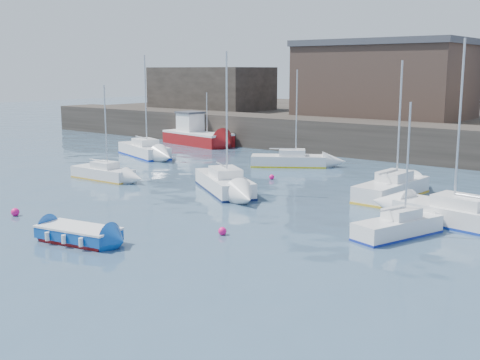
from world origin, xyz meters
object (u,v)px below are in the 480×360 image
Objects in this scene: sailboat_a at (103,173)px; buoy_mid at (222,235)px; blue_dinghy at (78,234)px; sailboat_b at (224,183)px; sailboat_f at (392,188)px; sailboat_h at (289,160)px; buoy_near at (15,216)px; sailboat_e at (144,150)px; sailboat_d at (466,216)px; fishing_boat at (196,134)px; buoy_far at (272,179)px; sailboat_c at (398,226)px.

buoy_mid is at bearing -20.55° from sailboat_a.
sailboat_b is at bearing 99.65° from blue_dinghy.
sailboat_a is 19.53m from sailboat_f.
buoy_near is at bearing -95.58° from sailboat_h.
sailboat_e is at bearing 144.66° from buoy_mid.
blue_dinghy is at bearing -133.63° from sailboat_d.
sailboat_a is at bearing -66.12° from fishing_boat.
sailboat_a is 16.73× the size of buoy_mid.
sailboat_h is 21.07× the size of buoy_far.
sailboat_e is (-6.15, 9.60, 0.11)m from sailboat_a.
buoy_near reaches higher than buoy_far.
blue_dinghy is 35.55m from fishing_boat.
sailboat_c is at bearing -33.16° from fishing_boat.
buoy_far is (-14.84, 4.79, -0.54)m from sailboat_d.
blue_dinghy is 26.92m from sailboat_e.
sailboat_b is at bearing -77.88° from sailboat_h.
fishing_boat is at bearing 114.72° from buoy_near.
sailboat_d is 20.66× the size of buoy_near.
fishing_boat is 24.38m from sailboat_b.
sailboat_c is 15.71× the size of buoy_mid.
sailboat_b is 0.98× the size of sailboat_e.
sailboat_a is (-11.47, 10.74, 0.05)m from blue_dinghy.
blue_dinghy reaches higher than buoy_near.
sailboat_a is 1.07× the size of sailboat_c.
sailboat_f is 18.52× the size of buoy_near.
sailboat_h is 5.96m from buoy_far.
blue_dinghy is at bearing -43.11° from sailboat_a.
sailboat_f is 12.85m from buoy_mid.
buoy_mid is at bearing -65.02° from sailboat_h.
sailboat_b is at bearing -88.98° from buoy_far.
sailboat_f is (18.35, 6.68, 0.11)m from sailboat_a.
sailboat_d reaches higher than sailboat_b.
sailboat_e is 22.49× the size of buoy_mid.
blue_dinghy is 0.46× the size of sailboat_e.
sailboat_c is 17.09× the size of buoy_far.
sailboat_d is at bearing 1.97° from sailboat_b.
sailboat_d is at bearing -26.75° from fishing_boat.
blue_dinghy is 18.13m from buoy_far.
sailboat_b is 5.32m from buoy_far.
sailboat_e is at bearing 122.65° from sailboat_a.
buoy_near is (-13.55, -16.39, -0.57)m from sailboat_f.
buoy_near is at bearing -129.58° from sailboat_f.
sailboat_d reaches higher than buoy_near.
fishing_boat is 1.04× the size of sailboat_f.
sailboat_d is 25.14× the size of buoy_far.
sailboat_h is at bearing 112.01° from buoy_far.
sailboat_e is 24.47× the size of buoy_far.
sailboat_a is at bearing -118.75° from sailboat_h.
sailboat_a is at bearing -168.14° from sailboat_b.
sailboat_b is 12.53m from buoy_near.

